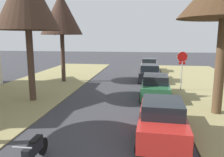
# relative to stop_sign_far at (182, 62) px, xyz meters

# --- Properties ---
(stop_sign_far) EXTENTS (0.81, 0.29, 2.97)m
(stop_sign_far) POSITION_rel_stop_sign_far_xyz_m (0.00, 0.00, 0.00)
(stop_sign_far) COLOR #9EA0A5
(stop_sign_far) RESTS_ON grass_verge_right
(street_tree_left_far) EXTENTS (3.71, 3.71, 7.92)m
(street_tree_left_far) POSITION_rel_stop_sign_far_xyz_m (-10.21, 2.10, 3.89)
(street_tree_left_far) COLOR #49342B
(street_tree_left_far) RESTS_ON grass_verge_left
(parked_sedan_red) EXTENTS (2.09, 4.47, 1.57)m
(parked_sedan_red) POSITION_rel_stop_sign_far_xyz_m (-2.04, -8.41, -1.47)
(parked_sedan_red) COLOR red
(parked_sedan_red) RESTS_ON ground
(parked_sedan_green) EXTENTS (2.09, 4.47, 1.57)m
(parked_sedan_green) POSITION_rel_stop_sign_far_xyz_m (-2.03, -2.16, -1.47)
(parked_sedan_green) COLOR #28663D
(parked_sedan_green) RESTS_ON ground
(parked_sedan_black) EXTENTS (2.09, 4.47, 1.57)m
(parked_sedan_black) POSITION_rel_stop_sign_far_xyz_m (-2.30, 3.64, -1.47)
(parked_sedan_black) COLOR black
(parked_sedan_black) RESTS_ON ground
(parked_sedan_tan) EXTENTS (2.09, 4.47, 1.57)m
(parked_sedan_tan) POSITION_rel_stop_sign_far_xyz_m (-2.24, 9.77, -1.47)
(parked_sedan_tan) COLOR tan
(parked_sedan_tan) RESTS_ON ground
(parked_motorcycle) EXTENTS (0.60, 2.05, 0.97)m
(parked_motorcycle) POSITION_rel_stop_sign_far_xyz_m (-6.25, -11.29, -1.71)
(parked_motorcycle) COLOR black
(parked_motorcycle) RESTS_ON ground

